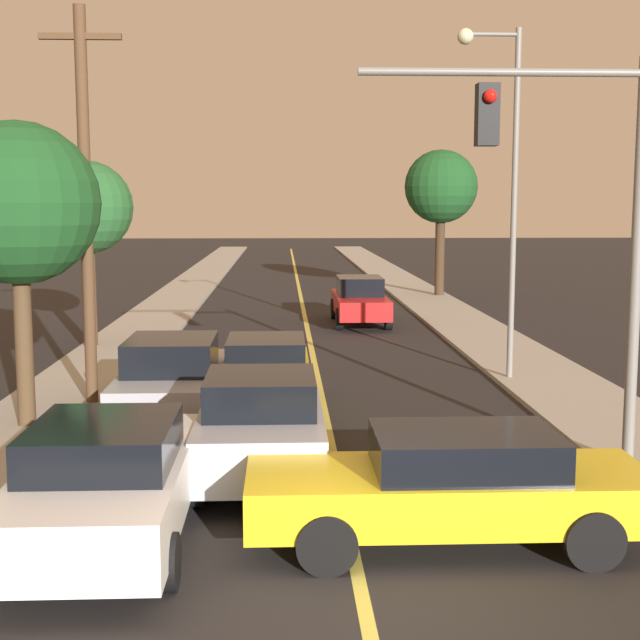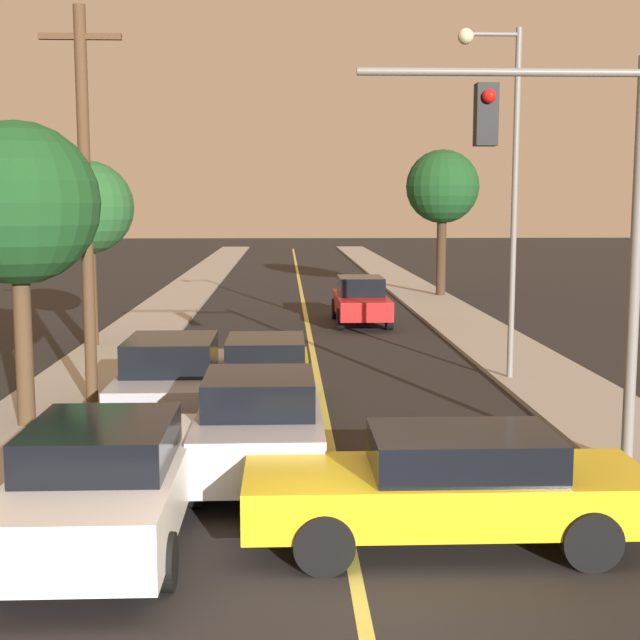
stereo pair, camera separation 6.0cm
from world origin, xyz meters
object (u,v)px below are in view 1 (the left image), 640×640
at_px(car_outer_lane_front, 107,480).
at_px(car_far_oncoming, 360,300).
at_px(car_near_lane_second, 266,373).
at_px(traffic_signal_mast, 576,195).
at_px(tree_right_near, 441,188).
at_px(tree_left_far, 86,209).
at_px(utility_pole_left, 86,200).
at_px(car_near_lane_front, 261,425).
at_px(car_outer_lane_second, 173,376).
at_px(tree_left_near, 18,205).
at_px(car_crossing_right, 452,485).
at_px(streetlamp_right, 502,162).

height_order(car_outer_lane_front, car_far_oncoming, car_far_oncoming).
relative_size(car_near_lane_second, car_outer_lane_front, 0.92).
height_order(traffic_signal_mast, tree_right_near, tree_right_near).
bearing_deg(tree_left_far, car_near_lane_second, -56.98).
xyz_separation_m(tree_left_far, tree_right_near, (12.47, 13.62, 0.85)).
height_order(car_near_lane_second, tree_left_far, tree_left_far).
height_order(utility_pole_left, tree_left_far, utility_pole_left).
relative_size(car_near_lane_front, car_outer_lane_second, 0.87).
xyz_separation_m(car_outer_lane_second, tree_left_near, (-2.54, -1.00, 3.31)).
distance_m(tree_left_near, tree_left_far, 9.38).
height_order(car_outer_lane_front, utility_pole_left, utility_pole_left).
relative_size(car_far_oncoming, tree_left_far, 0.92).
bearing_deg(tree_left_near, car_crossing_right, -40.72).
xyz_separation_m(car_outer_lane_front, streetlamp_right, (7.15, 9.67, 4.28)).
bearing_deg(tree_right_near, car_near_lane_second, -108.69).
relative_size(car_crossing_right, tree_right_near, 0.77).
distance_m(car_outer_lane_second, car_far_oncoming, 14.20).
bearing_deg(utility_pole_left, traffic_signal_mast, -30.09).
height_order(car_near_lane_front, tree_right_near, tree_right_near).
bearing_deg(traffic_signal_mast, utility_pole_left, 149.91).
bearing_deg(car_far_oncoming, utility_pole_left, 62.23).
height_order(traffic_signal_mast, tree_left_near, traffic_signal_mast).
bearing_deg(car_near_lane_front, car_outer_lane_front, -126.02).
xyz_separation_m(car_outer_lane_front, car_outer_lane_second, (0.00, 6.55, 0.01)).
height_order(car_near_lane_front, car_crossing_right, car_near_lane_front).
distance_m(car_outer_lane_front, streetlamp_right, 12.76).
bearing_deg(car_crossing_right, streetlamp_right, -16.65).
bearing_deg(car_near_lane_second, utility_pole_left, 172.37).
xyz_separation_m(car_outer_lane_front, traffic_signal_mast, (6.53, 2.62, 3.48)).
relative_size(car_crossing_right, tree_left_far, 0.93).
bearing_deg(tree_right_near, tree_left_near, -116.91).
relative_size(car_near_lane_front, tree_left_far, 0.77).
distance_m(traffic_signal_mast, tree_right_near, 26.04).
xyz_separation_m(traffic_signal_mast, tree_left_near, (-9.07, 2.93, -0.15)).
xyz_separation_m(car_outer_lane_second, car_crossing_right, (4.18, -6.79, -0.06)).
relative_size(car_near_lane_front, car_near_lane_second, 0.95).
xyz_separation_m(car_far_oncoming, car_crossing_right, (-0.64, -20.15, -0.09)).
bearing_deg(tree_left_far, car_crossing_right, -63.52).
height_order(car_outer_lane_front, car_outer_lane_second, car_outer_lane_second).
bearing_deg(tree_left_near, utility_pole_left, 67.11).
xyz_separation_m(streetlamp_right, tree_left_near, (-9.69, -4.11, -0.96)).
bearing_deg(car_near_lane_second, car_crossing_right, -71.74).
xyz_separation_m(car_near_lane_second, car_far_oncoming, (3.01, 12.97, 0.05)).
relative_size(traffic_signal_mast, tree_left_far, 1.18).
bearing_deg(traffic_signal_mast, car_near_lane_front, -178.45).
height_order(car_far_oncoming, streetlamp_right, streetlamp_right).
relative_size(tree_left_near, tree_right_near, 0.86).
bearing_deg(streetlamp_right, tree_right_near, 84.05).
distance_m(car_outer_lane_front, car_outer_lane_second, 6.55).
bearing_deg(tree_left_near, traffic_signal_mast, -17.90).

